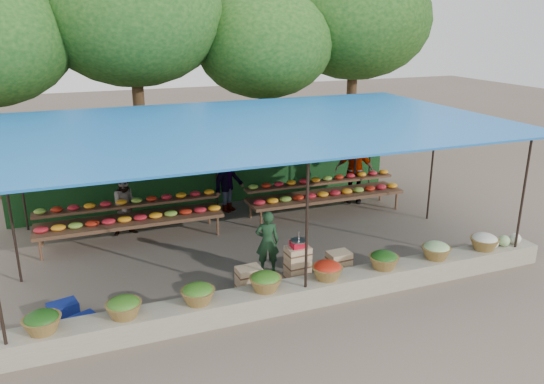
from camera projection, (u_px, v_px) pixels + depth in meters
name	position (u px, v px, depth m)	size (l,w,h in m)	color
ground	(252.00, 246.00, 12.07)	(60.00, 60.00, 0.00)	brown
stone_curb	(302.00, 293.00, 9.57)	(10.60, 0.55, 0.40)	gray
stall_canopy	(250.00, 129.00, 11.29)	(10.80, 6.60, 2.82)	black
produce_baskets	(297.00, 276.00, 9.42)	(8.98, 0.58, 0.34)	brown
netting_backdrop	(214.00, 160.00, 14.47)	(10.60, 0.06, 2.50)	#19481E
tree_row	(200.00, 27.00, 16.18)	(16.51, 5.50, 7.12)	#312311
fruit_table_left	(131.00, 215.00, 12.22)	(4.21, 0.95, 0.93)	#4B2A1E
fruit_table_right	(325.00, 191.00, 13.94)	(4.21, 0.95, 0.93)	#4B2A1E
crate_counter	(296.00, 269.00, 10.25)	(2.37, 0.36, 0.77)	#A57D5E
weighing_scale	(299.00, 243.00, 10.10)	(0.30, 0.30, 0.32)	red
vendor_seated	(267.00, 242.00, 10.64)	(0.48, 0.31, 1.31)	#1B3C21
customer_left	(127.00, 205.00, 12.49)	(0.73, 0.57, 1.49)	slate
customer_mid	(229.00, 180.00, 14.00)	(1.11, 0.64, 1.71)	slate
customer_right	(354.00, 171.00, 14.72)	(1.06, 0.44, 1.81)	slate
blue_crate_front	(82.00, 327.00, 8.59)	(0.53, 0.38, 0.32)	navy
blue_crate_back	(63.00, 311.00, 9.10)	(0.48, 0.34, 0.29)	navy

